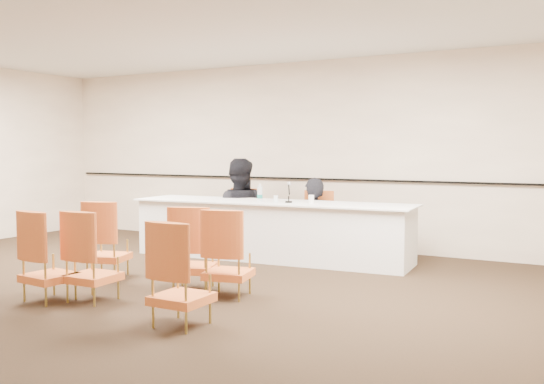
{
  "coord_description": "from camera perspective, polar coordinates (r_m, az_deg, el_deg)",
  "views": [
    {
      "loc": [
        4.34,
        -4.93,
        1.57
      ],
      "look_at": [
        0.16,
        2.6,
        0.97
      ],
      "focal_mm": 40.0,
      "sensor_mm": 36.0,
      "label": 1
    }
  ],
  "objects": [
    {
      "name": "aud_chair_front_mid",
      "position": [
        6.86,
        -7.42,
        -5.23
      ],
      "size": [
        0.65,
        0.65,
        0.95
      ],
      "primitive_type": null,
      "rotation": [
        0.0,
        0.0,
        0.38
      ],
      "color": "#CC4D24",
      "rests_on": "ground"
    },
    {
      "name": "coffee_cup",
      "position": [
        8.3,
        3.72,
        -0.71
      ],
      "size": [
        0.1,
        0.1,
        0.12
      ],
      "primitive_type": "cylinder",
      "rotation": [
        0.0,
        0.0,
        -0.35
      ],
      "color": "white",
      "rests_on": "panel_table"
    },
    {
      "name": "aud_chair_back_right",
      "position": [
        5.49,
        -8.51,
        -7.58
      ],
      "size": [
        0.5,
        0.5,
        0.95
      ],
      "primitive_type": null,
      "rotation": [
        0.0,
        0.0,
        0.01
      ],
      "color": "#CC4D24",
      "rests_on": "ground"
    },
    {
      "name": "drinking_glass",
      "position": [
        8.53,
        0.36,
        -0.65
      ],
      "size": [
        0.07,
        0.07,
        0.1
      ],
      "primitive_type": "cylinder",
      "rotation": [
        0.0,
        0.0,
        0.17
      ],
      "color": "white",
      "rests_on": "panel_table"
    },
    {
      "name": "aud_chair_back_left",
      "position": [
        6.73,
        -20.23,
        -5.63
      ],
      "size": [
        0.54,
        0.54,
        0.95
      ],
      "primitive_type": null,
      "rotation": [
        0.0,
        0.0,
        -0.08
      ],
      "color": "#CC4D24",
      "rests_on": "ground"
    },
    {
      "name": "panelist_second_chair",
      "position": [
        9.63,
        -3.21,
        -2.55
      ],
      "size": [
        0.54,
        0.54,
        0.95
      ],
      "primitive_type": null,
      "rotation": [
        0.0,
        0.0,
        0.08
      ],
      "color": "#CC4D24",
      "rests_on": "ground"
    },
    {
      "name": "panelist_main",
      "position": [
        9.12,
        3.99,
        -3.84
      ],
      "size": [
        0.68,
        0.53,
        1.66
      ],
      "primitive_type": "imported",
      "rotation": [
        0.0,
        0.0,
        3.38
      ],
      "color": "black",
      "rests_on": "ground"
    },
    {
      "name": "wall_back",
      "position": [
        9.92,
        3.13,
        3.58
      ],
      "size": [
        10.0,
        0.04,
        3.0
      ],
      "primitive_type": "cube",
      "color": "beige",
      "rests_on": "ground"
    },
    {
      "name": "ceiling",
      "position": [
        6.72,
        -12.54,
        16.18
      ],
      "size": [
        10.0,
        10.0,
        0.0
      ],
      "primitive_type": "plane",
      "rotation": [
        3.14,
        0.0,
        0.0
      ],
      "color": "silver",
      "rests_on": "ground"
    },
    {
      "name": "aud_chair_back_mid",
      "position": [
        6.58,
        -16.54,
        -5.76
      ],
      "size": [
        0.52,
        0.52,
        0.95
      ],
      "primitive_type": null,
      "rotation": [
        0.0,
        0.0,
        0.05
      ],
      "color": "#CC4D24",
      "rests_on": "ground"
    },
    {
      "name": "panel_table",
      "position": [
        8.73,
        -0.08,
        -3.61
      ],
      "size": [
        4.2,
        1.26,
        0.83
      ],
      "primitive_type": null,
      "rotation": [
        0.0,
        0.0,
        0.08
      ],
      "color": "white",
      "rests_on": "ground"
    },
    {
      "name": "papers",
      "position": [
        8.41,
        3.23,
        -1.05
      ],
      "size": [
        0.34,
        0.29,
        0.0
      ],
      "primitive_type": "cube",
      "rotation": [
        0.0,
        0.0,
        -0.24
      ],
      "color": "white",
      "rests_on": "panel_table"
    },
    {
      "name": "panelist_second",
      "position": [
        9.63,
        -3.21,
        -2.5
      ],
      "size": [
        1.14,
        1.04,
        1.91
      ],
      "primitive_type": "imported",
      "rotation": [
        0.0,
        0.0,
        3.56
      ],
      "color": "black",
      "rests_on": "ground"
    },
    {
      "name": "wall_rail",
      "position": [
        9.9,
        3.02,
        1.26
      ],
      "size": [
        9.8,
        0.04,
        0.03
      ],
      "primitive_type": "cube",
      "color": "black",
      "rests_on": "wall_back"
    },
    {
      "name": "floor",
      "position": [
        6.75,
        -12.15,
        -9.56
      ],
      "size": [
        10.0,
        10.0,
        0.0
      ],
      "primitive_type": "plane",
      "color": "black",
      "rests_on": "ground"
    },
    {
      "name": "microphone",
      "position": [
        8.48,
        1.59,
        -0.03
      ],
      "size": [
        0.18,
        0.23,
        0.29
      ],
      "primitive_type": null,
      "rotation": [
        0.0,
        0.0,
        0.43
      ],
      "color": "black",
      "rests_on": "panel_table"
    },
    {
      "name": "water_bottle",
      "position": [
        8.69,
        -1.15,
        -0.06
      ],
      "size": [
        0.08,
        0.08,
        0.25
      ],
      "primitive_type": null,
      "rotation": [
        0.0,
        0.0,
        -0.05
      ],
      "color": "#177F74",
      "rests_on": "panel_table"
    },
    {
      "name": "panelist_main_chair",
      "position": [
        9.1,
        4.0,
        -2.93
      ],
      "size": [
        0.54,
        0.54,
        0.95
      ],
      "primitive_type": null,
      "rotation": [
        0.0,
        0.0,
        0.08
      ],
      "color": "#CC4D24",
      "rests_on": "ground"
    },
    {
      "name": "aud_chair_front_left",
      "position": [
        7.75,
        -15.24,
        -4.28
      ],
      "size": [
        0.62,
        0.62,
        0.95
      ],
      "primitive_type": null,
      "rotation": [
        0.0,
        0.0,
        0.3
      ],
      "color": "#CC4D24",
      "rests_on": "ground"
    },
    {
      "name": "aud_chair_front_right",
      "position": [
        6.5,
        -4.12,
        -5.73
      ],
      "size": [
        0.6,
        0.6,
        0.95
      ],
      "primitive_type": null,
      "rotation": [
        0.0,
        0.0,
        0.23
      ],
      "color": "#CC4D24",
      "rests_on": "ground"
    }
  ]
}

